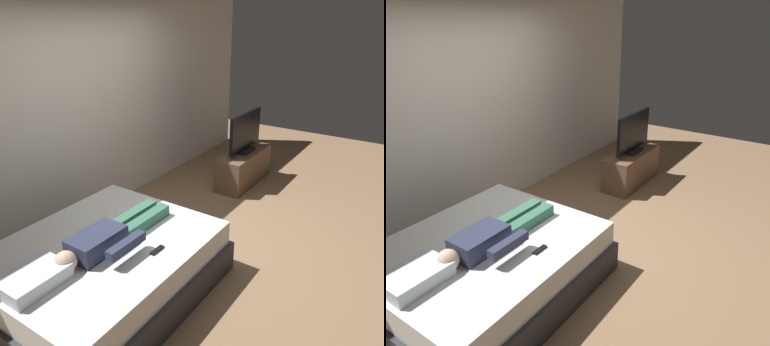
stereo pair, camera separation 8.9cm
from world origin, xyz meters
TOP-DOWN VIEW (x-y plane):
  - ground_plane at (0.00, 0.00)m, footprint 10.00×10.00m
  - back_wall at (0.40, 1.70)m, footprint 6.40×0.10m
  - bed at (-1.08, 0.41)m, footprint 1.99×1.64m
  - pillow at (-1.76, 0.41)m, footprint 0.48×0.34m
  - person at (-1.05, 0.32)m, footprint 1.26×0.46m
  - remote at (-0.90, -0.09)m, footprint 0.15×0.04m
  - tv_stand at (1.85, 0.45)m, footprint 1.10×0.40m
  - tv at (1.85, 0.45)m, footprint 0.88×0.20m

SIDE VIEW (x-z plane):
  - ground_plane at x=0.00m, z-range 0.00..0.00m
  - tv_stand at x=1.85m, z-range 0.00..0.50m
  - bed at x=-1.08m, z-range -0.01..0.53m
  - remote at x=-0.90m, z-range 0.54..0.56m
  - pillow at x=-1.76m, z-range 0.54..0.66m
  - person at x=-1.05m, z-range 0.53..0.71m
  - tv at x=1.85m, z-range 0.49..1.08m
  - back_wall at x=0.40m, z-range 0.00..2.80m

